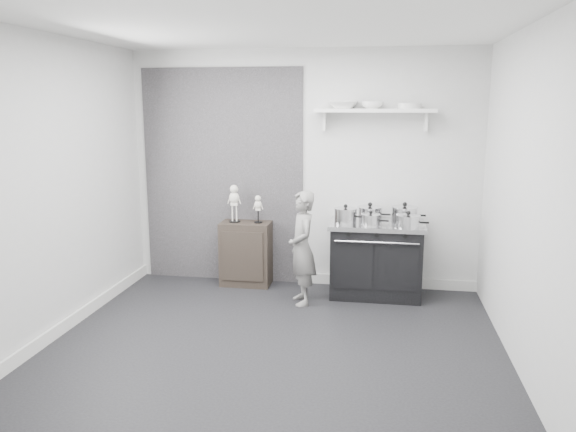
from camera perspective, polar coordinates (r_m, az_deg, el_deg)
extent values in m
plane|color=black|center=(5.09, -1.42, -12.90)|extent=(4.00, 4.00, 0.00)
cube|color=beige|center=(6.47, 1.52, 4.74)|extent=(4.00, 0.02, 2.70)
cube|color=beige|center=(2.99, -8.02, -3.08)|extent=(4.00, 0.02, 2.70)
cube|color=beige|center=(5.45, -22.67, 2.64)|extent=(0.02, 3.60, 2.70)
cube|color=beige|center=(4.76, 22.90, 1.48)|extent=(0.02, 3.60, 2.70)
cube|color=silver|center=(4.69, -1.59, 18.80)|extent=(4.00, 3.60, 0.02)
cube|color=black|center=(6.66, -6.64, 4.00)|extent=(1.90, 0.02, 2.50)
cube|color=silver|center=(6.66, 10.05, -6.61)|extent=(2.00, 0.03, 0.12)
cube|color=silver|center=(5.75, -21.51, -10.16)|extent=(0.03, 3.60, 0.12)
cube|color=silver|center=(6.23, 8.81, 10.55)|extent=(1.30, 0.26, 0.04)
cube|color=silver|center=(6.34, 3.74, 9.58)|extent=(0.03, 0.12, 0.20)
cube|color=silver|center=(6.32, 13.84, 9.28)|extent=(0.03, 0.12, 0.20)
cube|color=black|center=(6.28, 8.92, -4.55)|extent=(0.97, 0.58, 0.78)
cube|color=silver|center=(6.18, 9.04, -0.88)|extent=(1.03, 0.62, 0.05)
cube|color=black|center=(6.00, 6.67, -5.05)|extent=(0.41, 0.02, 0.50)
cube|color=black|center=(6.00, 11.13, -5.20)|extent=(0.41, 0.02, 0.50)
cylinder|color=silver|center=(5.89, 8.97, -2.68)|extent=(0.87, 0.02, 0.02)
cylinder|color=black|center=(5.90, 6.17, -1.82)|extent=(0.04, 0.03, 0.04)
cylinder|color=black|center=(5.89, 9.00, -1.91)|extent=(0.04, 0.03, 0.04)
cylinder|color=black|center=(5.90, 11.82, -2.00)|extent=(0.04, 0.03, 0.04)
cube|color=black|center=(6.58, -4.29, -3.83)|extent=(0.57, 0.34, 0.75)
imported|color=slate|center=(5.90, 1.44, -3.27)|extent=(0.43, 0.51, 1.21)
cylinder|color=silver|center=(6.09, 5.86, -0.02)|extent=(0.24, 0.24, 0.15)
cylinder|color=silver|center=(6.08, 5.87, 0.73)|extent=(0.25, 0.25, 0.01)
sphere|color=black|center=(6.07, 5.88, 1.00)|extent=(0.04, 0.04, 0.04)
cylinder|color=black|center=(6.09, 7.37, -0.07)|extent=(0.10, 0.02, 0.02)
cylinder|color=silver|center=(6.28, 8.31, 0.21)|extent=(0.27, 0.27, 0.14)
cylinder|color=silver|center=(6.27, 8.33, 0.88)|extent=(0.28, 0.28, 0.01)
sphere|color=black|center=(6.27, 8.34, 1.17)|extent=(0.05, 0.05, 0.05)
cylinder|color=black|center=(6.28, 9.92, 0.15)|extent=(0.10, 0.02, 0.02)
cylinder|color=silver|center=(6.25, 11.74, 0.11)|extent=(0.28, 0.28, 0.15)
cylinder|color=silver|center=(6.23, 11.78, 0.87)|extent=(0.28, 0.28, 0.01)
sphere|color=black|center=(6.23, 11.79, 1.16)|extent=(0.05, 0.05, 0.05)
cylinder|color=black|center=(6.26, 13.37, 0.05)|extent=(0.10, 0.02, 0.02)
cylinder|color=silver|center=(5.97, 12.11, -0.61)|extent=(0.24, 0.24, 0.12)
cylinder|color=silver|center=(5.95, 12.14, 0.02)|extent=(0.25, 0.25, 0.01)
sphere|color=black|center=(5.95, 12.15, 0.30)|extent=(0.04, 0.04, 0.04)
cylinder|color=black|center=(5.98, 13.66, -0.66)|extent=(0.10, 0.02, 0.02)
cylinder|color=silver|center=(6.02, 8.38, -0.44)|extent=(0.20, 0.20, 0.10)
cylinder|color=silver|center=(6.01, 8.40, 0.12)|extent=(0.21, 0.21, 0.01)
sphere|color=black|center=(6.00, 8.40, 0.36)|extent=(0.04, 0.04, 0.04)
cylinder|color=black|center=(6.02, 9.72, -0.48)|extent=(0.10, 0.02, 0.02)
imported|color=white|center=(6.25, 5.59, 11.18)|extent=(0.33, 0.33, 0.08)
imported|color=white|center=(6.23, 8.54, 11.08)|extent=(0.24, 0.24, 0.07)
cylinder|color=silver|center=(6.24, 12.23, 10.89)|extent=(0.25, 0.25, 0.06)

